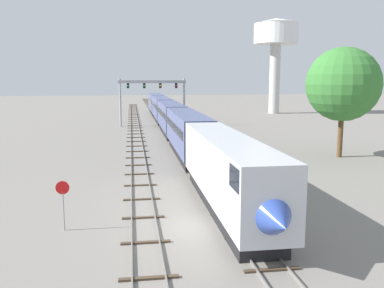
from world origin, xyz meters
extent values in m
plane|color=gray|center=(0.00, 0.00, 0.00)|extent=(400.00, 400.00, 0.00)
cube|color=slate|center=(1.28, 60.00, 0.08)|extent=(0.07, 200.00, 0.16)
cube|color=slate|center=(2.72, 60.00, 0.08)|extent=(0.07, 200.00, 0.16)
cube|color=#473828|center=(2.00, -6.00, 0.05)|extent=(2.60, 0.24, 0.10)
cube|color=#473828|center=(2.00, -2.00, 0.05)|extent=(2.60, 0.24, 0.10)
cube|color=#473828|center=(2.00, 2.00, 0.05)|extent=(2.60, 0.24, 0.10)
cube|color=#473828|center=(2.00, 6.00, 0.05)|extent=(2.60, 0.24, 0.10)
cube|color=#473828|center=(2.00, 10.00, 0.05)|extent=(2.60, 0.24, 0.10)
cube|color=#473828|center=(2.00, 14.00, 0.05)|extent=(2.60, 0.24, 0.10)
cube|color=#473828|center=(2.00, 18.00, 0.05)|extent=(2.60, 0.24, 0.10)
cube|color=#473828|center=(2.00, 22.00, 0.05)|extent=(2.60, 0.24, 0.10)
cube|color=#473828|center=(2.00, 26.00, 0.05)|extent=(2.60, 0.24, 0.10)
cube|color=#473828|center=(2.00, 30.00, 0.05)|extent=(2.60, 0.24, 0.10)
cube|color=#473828|center=(2.00, 34.00, 0.05)|extent=(2.60, 0.24, 0.10)
cube|color=#473828|center=(2.00, 38.00, 0.05)|extent=(2.60, 0.24, 0.10)
cube|color=#473828|center=(2.00, 42.00, 0.05)|extent=(2.60, 0.24, 0.10)
cube|color=#473828|center=(2.00, 46.00, 0.05)|extent=(2.60, 0.24, 0.10)
cube|color=#473828|center=(2.00, 50.00, 0.05)|extent=(2.60, 0.24, 0.10)
cube|color=#473828|center=(2.00, 54.00, 0.05)|extent=(2.60, 0.24, 0.10)
cube|color=#473828|center=(2.00, 58.00, 0.05)|extent=(2.60, 0.24, 0.10)
cube|color=#473828|center=(2.00, 62.00, 0.05)|extent=(2.60, 0.24, 0.10)
cube|color=#473828|center=(2.00, 66.00, 0.05)|extent=(2.60, 0.24, 0.10)
cube|color=#473828|center=(2.00, 70.00, 0.05)|extent=(2.60, 0.24, 0.10)
cube|color=#473828|center=(2.00, 74.00, 0.05)|extent=(2.60, 0.24, 0.10)
cube|color=#473828|center=(2.00, 78.00, 0.05)|extent=(2.60, 0.24, 0.10)
cube|color=#473828|center=(2.00, 82.00, 0.05)|extent=(2.60, 0.24, 0.10)
cube|color=#473828|center=(2.00, 86.00, 0.05)|extent=(2.60, 0.24, 0.10)
cube|color=#473828|center=(2.00, 90.00, 0.05)|extent=(2.60, 0.24, 0.10)
cube|color=#473828|center=(2.00, 94.00, 0.05)|extent=(2.60, 0.24, 0.10)
cube|color=#473828|center=(2.00, 98.00, 0.05)|extent=(2.60, 0.24, 0.10)
cube|color=#473828|center=(2.00, 102.00, 0.05)|extent=(2.60, 0.24, 0.10)
cube|color=#473828|center=(2.00, 106.00, 0.05)|extent=(2.60, 0.24, 0.10)
cube|color=#473828|center=(2.00, 110.00, 0.05)|extent=(2.60, 0.24, 0.10)
cube|color=#473828|center=(2.00, 114.00, 0.05)|extent=(2.60, 0.24, 0.10)
cube|color=#473828|center=(2.00, 118.00, 0.05)|extent=(2.60, 0.24, 0.10)
cube|color=#473828|center=(2.00, 122.00, 0.05)|extent=(2.60, 0.24, 0.10)
cube|color=#473828|center=(2.00, 126.00, 0.05)|extent=(2.60, 0.24, 0.10)
cube|color=#473828|center=(2.00, 130.00, 0.05)|extent=(2.60, 0.24, 0.10)
cube|color=#473828|center=(2.00, 134.00, 0.05)|extent=(2.60, 0.24, 0.10)
cube|color=#473828|center=(2.00, 138.00, 0.05)|extent=(2.60, 0.24, 0.10)
cube|color=#473828|center=(2.00, 142.00, 0.05)|extent=(2.60, 0.24, 0.10)
cube|color=#473828|center=(2.00, 146.00, 0.05)|extent=(2.60, 0.24, 0.10)
cube|color=#473828|center=(2.00, 150.00, 0.05)|extent=(2.60, 0.24, 0.10)
cube|color=#473828|center=(2.00, 154.00, 0.05)|extent=(2.60, 0.24, 0.10)
cube|color=#473828|center=(2.00, 158.00, 0.05)|extent=(2.60, 0.24, 0.10)
cube|color=slate|center=(-4.22, 40.00, 0.08)|extent=(0.07, 160.00, 0.16)
cube|color=slate|center=(-2.78, 40.00, 0.08)|extent=(0.07, 160.00, 0.16)
cube|color=#473828|center=(-3.50, -6.00, 0.05)|extent=(2.60, 0.24, 0.10)
cube|color=#473828|center=(-3.50, -2.00, 0.05)|extent=(2.60, 0.24, 0.10)
cube|color=#473828|center=(-3.50, 2.00, 0.05)|extent=(2.60, 0.24, 0.10)
cube|color=#473828|center=(-3.50, 6.00, 0.05)|extent=(2.60, 0.24, 0.10)
cube|color=#473828|center=(-3.50, 10.00, 0.05)|extent=(2.60, 0.24, 0.10)
cube|color=#473828|center=(-3.50, 14.00, 0.05)|extent=(2.60, 0.24, 0.10)
cube|color=#473828|center=(-3.50, 18.00, 0.05)|extent=(2.60, 0.24, 0.10)
cube|color=#473828|center=(-3.50, 22.00, 0.05)|extent=(2.60, 0.24, 0.10)
cube|color=#473828|center=(-3.50, 26.00, 0.05)|extent=(2.60, 0.24, 0.10)
cube|color=#473828|center=(-3.50, 30.00, 0.05)|extent=(2.60, 0.24, 0.10)
cube|color=#473828|center=(-3.50, 34.00, 0.05)|extent=(2.60, 0.24, 0.10)
cube|color=#473828|center=(-3.50, 38.00, 0.05)|extent=(2.60, 0.24, 0.10)
cube|color=#473828|center=(-3.50, 42.00, 0.05)|extent=(2.60, 0.24, 0.10)
cube|color=#473828|center=(-3.50, 46.00, 0.05)|extent=(2.60, 0.24, 0.10)
cube|color=#473828|center=(-3.50, 50.00, 0.05)|extent=(2.60, 0.24, 0.10)
cube|color=#473828|center=(-3.50, 54.00, 0.05)|extent=(2.60, 0.24, 0.10)
cube|color=#473828|center=(-3.50, 58.00, 0.05)|extent=(2.60, 0.24, 0.10)
cube|color=#473828|center=(-3.50, 62.00, 0.05)|extent=(2.60, 0.24, 0.10)
cube|color=#473828|center=(-3.50, 66.00, 0.05)|extent=(2.60, 0.24, 0.10)
cube|color=#473828|center=(-3.50, 70.00, 0.05)|extent=(2.60, 0.24, 0.10)
cube|color=#473828|center=(-3.50, 74.00, 0.05)|extent=(2.60, 0.24, 0.10)
cube|color=#473828|center=(-3.50, 78.00, 0.05)|extent=(2.60, 0.24, 0.10)
cube|color=#473828|center=(-3.50, 82.00, 0.05)|extent=(2.60, 0.24, 0.10)
cube|color=#473828|center=(-3.50, 86.00, 0.05)|extent=(2.60, 0.24, 0.10)
cube|color=#473828|center=(-3.50, 90.00, 0.05)|extent=(2.60, 0.24, 0.10)
cube|color=#473828|center=(-3.50, 94.00, 0.05)|extent=(2.60, 0.24, 0.10)
cube|color=#473828|center=(-3.50, 98.00, 0.05)|extent=(2.60, 0.24, 0.10)
cube|color=#473828|center=(-3.50, 102.00, 0.05)|extent=(2.60, 0.24, 0.10)
cube|color=#473828|center=(-3.50, 106.00, 0.05)|extent=(2.60, 0.24, 0.10)
cube|color=#473828|center=(-3.50, 110.00, 0.05)|extent=(2.60, 0.24, 0.10)
cube|color=#473828|center=(-3.50, 114.00, 0.05)|extent=(2.60, 0.24, 0.10)
cube|color=#473828|center=(-3.50, 118.00, 0.05)|extent=(2.60, 0.24, 0.10)
cube|color=silver|center=(2.00, 3.19, 2.90)|extent=(3.00, 18.39, 3.80)
cone|color=#2D479E|center=(2.00, -6.20, 2.50)|extent=(2.88, 2.60, 2.88)
cube|color=black|center=(2.00, -4.80, 4.04)|extent=(3.04, 1.80, 1.10)
cube|color=black|center=(2.00, 3.19, 0.50)|extent=(2.52, 16.55, 1.00)
cube|color=#4C5684|center=(2.00, 22.58, 2.90)|extent=(3.00, 18.39, 3.80)
cube|color=black|center=(2.00, 22.58, 3.30)|extent=(3.04, 16.92, 0.90)
cube|color=black|center=(2.00, 22.58, 0.50)|extent=(2.52, 16.55, 1.00)
cube|color=#4C5684|center=(2.00, 41.97, 2.90)|extent=(3.00, 18.39, 3.80)
cube|color=black|center=(2.00, 41.97, 3.30)|extent=(3.04, 16.92, 0.90)
cube|color=black|center=(2.00, 41.97, 0.50)|extent=(2.52, 16.55, 1.00)
cube|color=#4C5684|center=(2.00, 61.36, 2.90)|extent=(3.00, 18.39, 3.80)
cube|color=black|center=(2.00, 61.36, 3.30)|extent=(3.04, 16.92, 0.90)
cube|color=black|center=(2.00, 61.36, 0.50)|extent=(2.52, 16.55, 1.00)
cube|color=#4C5684|center=(2.00, 80.75, 2.90)|extent=(3.00, 18.39, 3.80)
cube|color=black|center=(2.00, 80.75, 3.30)|extent=(3.04, 16.92, 0.90)
cube|color=black|center=(2.00, 80.75, 0.50)|extent=(2.52, 16.55, 1.00)
cylinder|color=#999BA0|center=(-6.00, 52.73, 4.31)|extent=(0.36, 0.36, 8.62)
cylinder|color=#999BA0|center=(5.50, 52.73, 4.31)|extent=(0.36, 0.36, 8.62)
cube|color=#999BA0|center=(-0.25, 52.73, 8.02)|extent=(12.10, 0.36, 0.50)
cube|color=black|center=(-4.56, 52.78, 7.32)|extent=(0.44, 0.32, 0.90)
sphere|color=green|center=(-4.56, 52.59, 7.32)|extent=(0.28, 0.28, 0.28)
cube|color=black|center=(-1.69, 52.78, 7.32)|extent=(0.44, 0.32, 0.90)
sphere|color=green|center=(-1.69, 52.59, 7.32)|extent=(0.28, 0.28, 0.28)
cube|color=black|center=(1.19, 52.78, 7.32)|extent=(0.44, 0.32, 0.90)
sphere|color=yellow|center=(1.19, 52.59, 7.32)|extent=(0.28, 0.28, 0.28)
cube|color=black|center=(4.06, 52.78, 7.32)|extent=(0.44, 0.32, 0.90)
sphere|color=red|center=(4.06, 52.59, 7.32)|extent=(0.28, 0.28, 0.28)
cylinder|color=beige|center=(31.20, 77.29, 8.49)|extent=(2.60, 2.60, 16.97)
cylinder|color=white|center=(31.20, 77.29, 19.41)|extent=(10.70, 10.70, 4.88)
cone|color=white|center=(31.20, 77.29, 22.45)|extent=(10.91, 10.91, 1.20)
cylinder|color=gray|center=(-8.00, 0.58, 1.10)|extent=(0.08, 0.08, 2.20)
cylinder|color=red|center=(-8.00, 0.56, 2.50)|extent=(0.76, 0.03, 0.76)
cylinder|color=brown|center=(18.52, 19.48, 2.58)|extent=(0.56, 0.56, 5.16)
sphere|color=#387A33|center=(18.52, 19.48, 7.95)|extent=(7.96, 7.96, 7.96)
camera|label=1|loc=(-4.09, -22.87, 8.52)|focal=38.98mm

